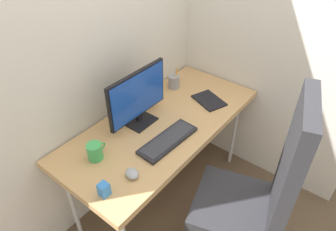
{
  "coord_description": "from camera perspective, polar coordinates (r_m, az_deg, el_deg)",
  "views": [
    {
      "loc": [
        -1.24,
        -1.02,
        2.02
      ],
      "look_at": [
        -0.03,
        -0.07,
        0.85
      ],
      "focal_mm": 32.59,
      "sensor_mm": 36.0,
      "label": 1
    }
  ],
  "objects": [
    {
      "name": "ground_plane",
      "position": [
        2.58,
        -0.8,
        -14.25
      ],
      "size": [
        8.0,
        8.0,
        0.0
      ],
      "primitive_type": "plane",
      "color": "brown"
    },
    {
      "name": "office_chair",
      "position": [
        1.82,
        16.32,
        -13.59
      ],
      "size": [
        0.59,
        0.61,
        1.29
      ],
      "color": "black",
      "rests_on": "ground_plane"
    },
    {
      "name": "coffee_mug",
      "position": [
        1.81,
        -13.49,
        -6.56
      ],
      "size": [
        0.12,
        0.09,
        0.1
      ],
      "color": "#3FAD59",
      "rests_on": "desk"
    },
    {
      "name": "keyboard",
      "position": [
        1.89,
        -0.02,
        -4.63
      ],
      "size": [
        0.42,
        0.17,
        0.03
      ],
      "color": "black",
      "rests_on": "desk"
    },
    {
      "name": "mouse",
      "position": [
        1.69,
        -6.74,
        -10.73
      ],
      "size": [
        0.09,
        0.1,
        0.04
      ],
      "primitive_type": "ellipsoid",
      "rotation": [
        0.0,
        0.0,
        -0.32
      ],
      "color": "#9EA0A5",
      "rests_on": "desk"
    },
    {
      "name": "monitor",
      "position": [
        1.94,
        -5.65,
        3.5
      ],
      "size": [
        0.49,
        0.15,
        0.37
      ],
      "color": "black",
      "rests_on": "desk"
    },
    {
      "name": "desk_clamp_accessory",
      "position": [
        1.62,
        -11.89,
        -13.38
      ],
      "size": [
        0.05,
        0.05,
        0.07
      ],
      "primitive_type": "cube",
      "color": "#337FD8",
      "rests_on": "desk"
    },
    {
      "name": "desk",
      "position": [
        2.07,
        -0.97,
        -2.07
      ],
      "size": [
        1.49,
        0.67,
        0.75
      ],
      "color": "tan",
      "rests_on": "ground_plane"
    },
    {
      "name": "wall_back",
      "position": [
        1.96,
        -9.96,
        18.35
      ],
      "size": [
        2.66,
        0.04,
        2.8
      ],
      "primitive_type": "cube",
      "color": "silver",
      "rests_on": "ground_plane"
    },
    {
      "name": "pen_holder",
      "position": [
        2.38,
        1.11,
        6.37
      ],
      "size": [
        0.09,
        0.09,
        0.17
      ],
      "color": "gray",
      "rests_on": "desk"
    },
    {
      "name": "notebook",
      "position": [
        2.26,
        7.67,
        2.82
      ],
      "size": [
        0.23,
        0.27,
        0.01
      ],
      "primitive_type": "cube",
      "rotation": [
        0.0,
        0.0,
        -0.36
      ],
      "color": "black",
      "rests_on": "desk"
    }
  ]
}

